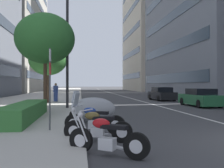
{
  "coord_description": "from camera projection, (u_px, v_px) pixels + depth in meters",
  "views": [
    {
      "loc": [
        -6.18,
        6.23,
        1.71
      ],
      "look_at": [
        10.4,
        4.13,
        1.75
      ],
      "focal_mm": 40.21,
      "sensor_mm": 36.0,
      "label": 1
    }
  ],
  "objects": [
    {
      "name": "motorcycle_by_sign_pole",
      "position": [
        107.0,
        139.0,
        6.01
      ],
      "size": [
        1.21,
        1.85,
        1.09
      ],
      "rotation": [
        0.0,
        0.0,
        1.01
      ],
      "color": "black",
      "rests_on": "ground"
    },
    {
      "name": "sidewalk_right_plaza",
      "position": [
        48.0,
        96.0,
        35.31
      ],
      "size": [
        160.0,
        9.46,
        0.15
      ],
      "primitive_type": "cube",
      "color": "#B2ADA3",
      "rests_on": "ground"
    },
    {
      "name": "office_tower_mid_left",
      "position": [
        157.0,
        3.0,
        73.29
      ],
      "size": [
        26.29,
        16.21,
        51.07
      ],
      "color": "beige",
      "rests_on": "ground"
    },
    {
      "name": "car_far_down_avenue",
      "position": [
        200.0,
        98.0,
        19.76
      ],
      "size": [
        4.44,
        1.92,
        1.4
      ],
      "rotation": [
        0.0,
        0.0,
        0.01
      ],
      "color": "#236038",
      "rests_on": "ground"
    },
    {
      "name": "clipped_hedge_bed",
      "position": [
        25.0,
        111.0,
        11.29
      ],
      "size": [
        6.29,
        1.1,
        0.71
      ],
      "primitive_type": "cube",
      "color": "#337033",
      "rests_on": "sidewalk_right_plaza"
    },
    {
      "name": "pedestrian_on_plaza",
      "position": [
        56.0,
        92.0,
        23.27
      ],
      "size": [
        0.47,
        0.46,
        1.69
      ],
      "rotation": [
        0.0,
        0.0,
        2.3
      ],
      "color": "#33478C",
      "rests_on": "sidewalk_right_plaza"
    },
    {
      "name": "lane_centre_stripe",
      "position": [
        118.0,
        95.0,
        41.63
      ],
      "size": [
        110.0,
        0.16,
        0.01
      ],
      "primitive_type": "cube",
      "color": "silver",
      "rests_on": "ground"
    },
    {
      "name": "car_approaching_light",
      "position": [
        162.0,
        94.0,
        27.35
      ],
      "size": [
        4.6,
        1.93,
        1.43
      ],
      "rotation": [
        0.0,
        0.0,
        0.02
      ],
      "color": "black",
      "rests_on": "ground"
    },
    {
      "name": "street_tree_near_plaza_corner",
      "position": [
        48.0,
        59.0,
        21.59
      ],
      "size": [
        3.3,
        3.3,
        5.17
      ],
      "color": "#473323",
      "rests_on": "sidewalk_right_plaza"
    },
    {
      "name": "street_lamp_with_banners",
      "position": [
        73.0,
        26.0,
        16.91
      ],
      "size": [
        1.26,
        2.67,
        9.49
      ],
      "color": "#232326",
      "rests_on": "sidewalk_right_plaza"
    },
    {
      "name": "motorcycle_nearest_camera",
      "position": [
        93.0,
        109.0,
        11.28
      ],
      "size": [
        1.24,
        2.15,
        1.14
      ],
      "rotation": [
        0.0,
        0.0,
        1.34
      ],
      "color": "gray",
      "rests_on": "ground"
    },
    {
      "name": "parking_sign_by_curb",
      "position": [
        50.0,
        79.0,
        8.6
      ],
      "size": [
        0.32,
        0.06,
        2.81
      ],
      "color": "#47494C",
      "rests_on": "sidewalk_right_plaza"
    },
    {
      "name": "street_tree_mid_sidewalk",
      "position": [
        45.0,
        39.0,
        15.34
      ],
      "size": [
        3.62,
        3.62,
        5.92
      ],
      "color": "#473323",
      "rests_on": "sidewalk_right_plaza"
    },
    {
      "name": "motorcycle_second_in_row",
      "position": [
        93.0,
        121.0,
        8.76
      ],
      "size": [
        1.01,
        2.1,
        1.49
      ],
      "rotation": [
        0.0,
        0.0,
        1.17
      ],
      "color": "black",
      "rests_on": "ground"
    },
    {
      "name": "motorcycle_mid_row",
      "position": [
        96.0,
        127.0,
        7.5
      ],
      "size": [
        0.82,
        2.04,
        1.47
      ],
      "rotation": [
        0.0,
        0.0,
        1.27
      ],
      "color": "black",
      "rests_on": "ground"
    }
  ]
}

